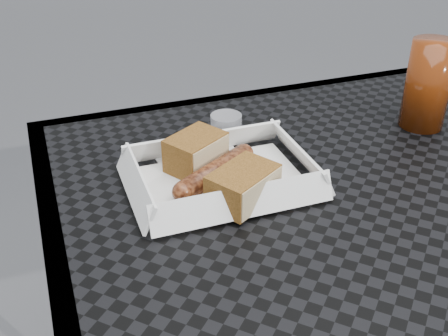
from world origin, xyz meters
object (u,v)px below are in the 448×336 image
object	(u,v)px
bratwurst	(215,172)
drink_glass	(428,85)
patio_table	(360,252)
food_tray	(222,182)

from	to	relation	value
bratwurst	drink_glass	distance (m)	0.38
bratwurst	drink_glass	size ratio (longest dim) A/B	0.97
drink_glass	bratwurst	bearing A→B (deg)	-171.65
patio_table	drink_glass	world-z (taller)	drink_glass
bratwurst	patio_table	bearing A→B (deg)	-35.17
food_tray	drink_glass	xyz separation A→B (m)	(0.37, 0.06, 0.07)
patio_table	food_tray	distance (m)	0.21
patio_table	bratwurst	xyz separation A→B (m)	(-0.17, 0.12, 0.09)
food_tray	bratwurst	world-z (taller)	bratwurst
food_tray	bratwurst	size ratio (longest dim) A/B	1.59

